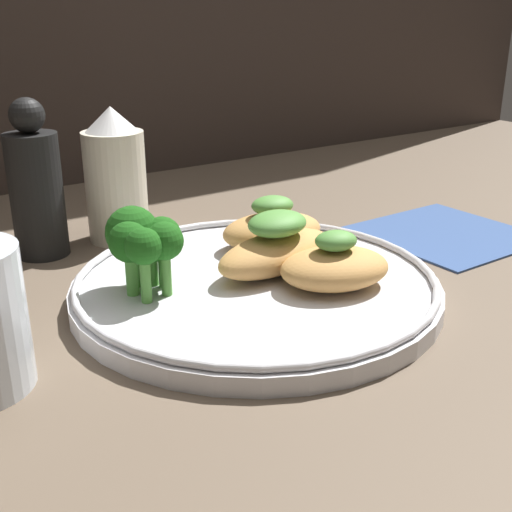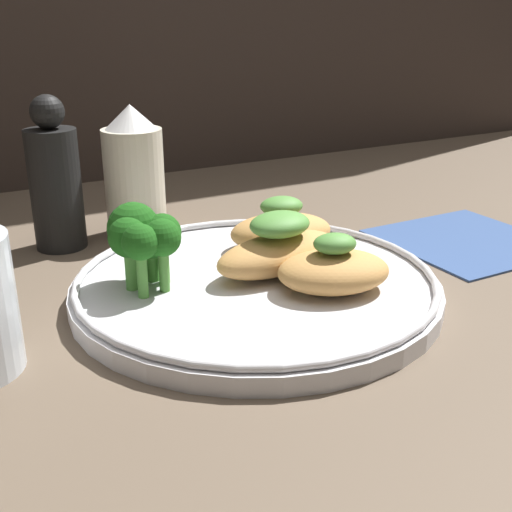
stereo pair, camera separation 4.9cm
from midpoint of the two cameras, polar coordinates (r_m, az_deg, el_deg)
name	(u,v)px [view 1 (the left image)]	position (r cm, az deg, el deg)	size (l,w,h in cm)	color
ground_plane	(256,302)	(50.54, -2.78, -4.18)	(180.00, 180.00, 1.00)	brown
plate	(256,285)	(49.92, -2.81, -2.64)	(28.49, 28.49, 2.00)	silver
grilled_meat_front	(335,266)	(48.16, 4.14, -0.96)	(9.87, 8.34, 4.39)	tan
grilled_meat_middle	(277,248)	(50.69, -0.88, 0.67)	(12.05, 6.59, 4.95)	tan
grilled_meat_back	(272,228)	(55.92, -1.06, 2.43)	(10.00, 7.40, 4.67)	tan
broccoli_bunch	(144,240)	(47.77, -12.85, 1.32)	(5.56, 6.35, 6.30)	#4C8E38
sauce_bottle	(116,178)	(63.14, -14.58, 6.73)	(5.79, 5.79, 12.81)	beige
pepper_grinder	(36,188)	(61.00, -21.19, 5.64)	(4.67, 4.67, 14.16)	black
napkin	(446,233)	(66.06, 14.51, 1.99)	(14.80, 14.80, 0.40)	#334C7F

